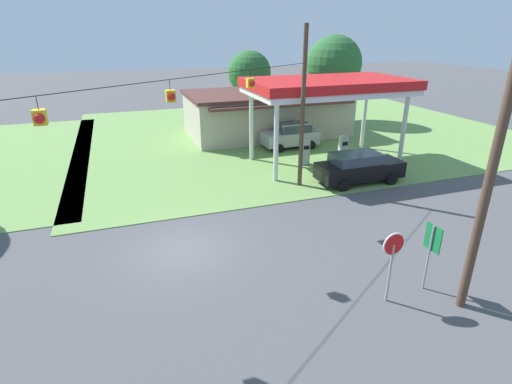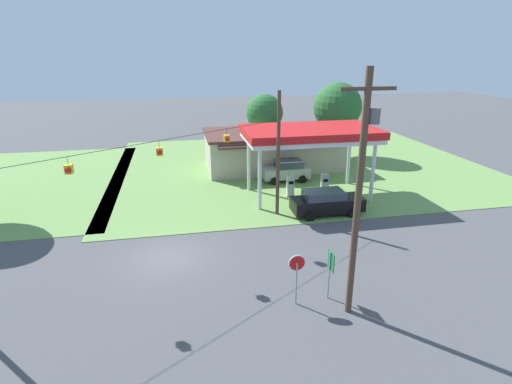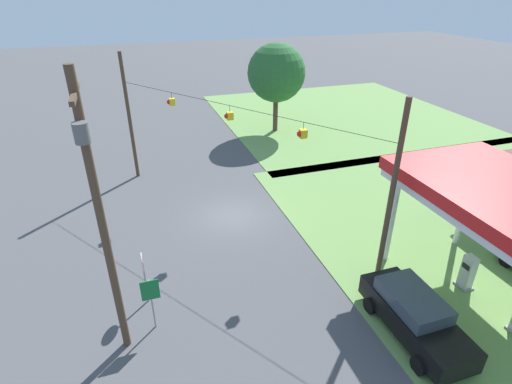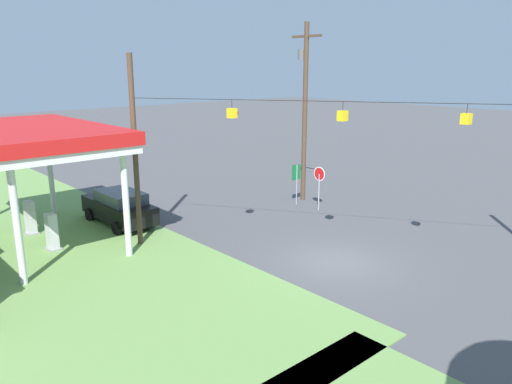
% 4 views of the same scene
% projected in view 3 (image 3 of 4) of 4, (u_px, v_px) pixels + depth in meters
% --- Properties ---
extents(ground_plane, '(160.00, 160.00, 0.00)m').
position_uv_depth(ground_plane, '(233.00, 216.00, 23.81)').
color(ground_plane, '#4C4C4F').
extents(grass_verge_opposite_corner, '(24.00, 24.00, 0.04)m').
position_uv_depth(grass_verge_opposite_corner, '(340.00, 115.00, 41.70)').
color(grass_verge_opposite_corner, '#6B934C').
rests_on(grass_verge_opposite_corner, ground).
extents(fuel_pump_near, '(0.71, 0.56, 1.70)m').
position_uv_depth(fuel_pump_near, '(467.00, 273.00, 17.86)').
color(fuel_pump_near, gray).
rests_on(fuel_pump_near, ground).
extents(car_at_pumps_front, '(5.02, 2.12, 1.79)m').
position_uv_depth(car_at_pumps_front, '(414.00, 315.00, 15.45)').
color(car_at_pumps_front, black).
rests_on(car_at_pumps_front, ground).
extents(stop_sign_roadside, '(0.80, 0.08, 2.50)m').
position_uv_depth(stop_sign_roadside, '(143.00, 268.00, 16.61)').
color(stop_sign_roadside, '#99999E').
rests_on(stop_sign_roadside, ground).
extents(route_sign, '(0.10, 0.70, 2.40)m').
position_uv_depth(route_sign, '(151.00, 295.00, 15.33)').
color(route_sign, gray).
rests_on(route_sign, ground).
extents(utility_pole_main, '(2.20, 0.44, 10.44)m').
position_uv_depth(utility_pole_main, '(100.00, 215.00, 12.64)').
color(utility_pole_main, '#4C3828').
rests_on(utility_pole_main, ground).
extents(signal_span_gantry, '(15.25, 10.24, 8.56)m').
position_uv_depth(signal_span_gantry, '(231.00, 143.00, 21.66)').
color(signal_span_gantry, '#4C3828').
rests_on(signal_span_gantry, ground).
extents(tree_west_verge, '(5.10, 5.10, 7.86)m').
position_uv_depth(tree_west_verge, '(276.00, 73.00, 34.94)').
color(tree_west_verge, '#4C3828').
rests_on(tree_west_verge, ground).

